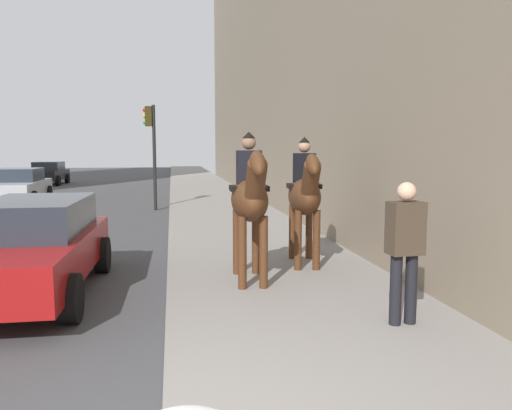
# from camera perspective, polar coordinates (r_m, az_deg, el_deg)

# --- Properties ---
(mounted_horse_near) EXTENTS (2.15, 0.62, 2.35)m
(mounted_horse_near) POSITION_cam_1_polar(r_m,az_deg,el_deg) (7.58, -0.71, 0.81)
(mounted_horse_near) COLOR #4C2B16
(mounted_horse_near) RESTS_ON sidewalk_slab
(mounted_horse_far) EXTENTS (2.15, 0.76, 2.30)m
(mounted_horse_far) POSITION_cam_1_polar(r_m,az_deg,el_deg) (8.78, 5.70, 1.24)
(mounted_horse_far) COLOR #4C2B16
(mounted_horse_far) RESTS_ON sidewalk_slab
(pedestrian_greeting) EXTENTS (0.29, 0.42, 1.70)m
(pedestrian_greeting) POSITION_cam_1_polar(r_m,az_deg,el_deg) (6.03, 16.93, -4.30)
(pedestrian_greeting) COLOR black
(pedestrian_greeting) RESTS_ON sidewalk_slab
(car_near_lane) EXTENTS (4.61, 2.24, 1.44)m
(car_near_lane) POSITION_cam_1_polar(r_m,az_deg,el_deg) (22.15, -26.10, 2.04)
(car_near_lane) COLOR #B7BABF
(car_near_lane) RESTS_ON ground
(car_mid_lane) EXTENTS (4.24, 1.91, 1.44)m
(car_mid_lane) POSITION_cam_1_polar(r_m,az_deg,el_deg) (8.12, -24.56, -4.31)
(car_mid_lane) COLOR maroon
(car_mid_lane) RESTS_ON ground
(car_far_lane) EXTENTS (4.04, 2.04, 1.44)m
(car_far_lane) POSITION_cam_1_polar(r_m,az_deg,el_deg) (33.74, -23.01, 3.47)
(car_far_lane) COLOR black
(car_far_lane) RESTS_ON ground
(traffic_light_near_curb) EXTENTS (0.20, 0.44, 3.78)m
(traffic_light_near_curb) POSITION_cam_1_polar(r_m,az_deg,el_deg) (18.09, -12.06, 7.39)
(traffic_light_near_curb) COLOR black
(traffic_light_near_curb) RESTS_ON ground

